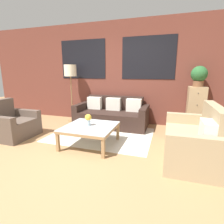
% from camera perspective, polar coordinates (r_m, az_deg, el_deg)
% --- Properties ---
extents(ground_plane, '(16.00, 16.00, 0.00)m').
position_cam_1_polar(ground_plane, '(3.21, -12.80, -13.88)').
color(ground_plane, '#9E754C').
extents(wall_back_brick, '(8.40, 0.09, 2.80)m').
position_cam_1_polar(wall_back_brick, '(5.12, 0.69, 12.57)').
color(wall_back_brick, brown).
rests_on(wall_back_brick, ground_plane).
extents(rug, '(2.28, 1.67, 0.00)m').
position_cam_1_polar(rug, '(4.14, -3.36, -7.35)').
color(rug, silver).
rests_on(rug, ground_plane).
extents(couch_dark, '(1.92, 0.88, 0.78)m').
position_cam_1_polar(couch_dark, '(4.76, -0.03, -1.06)').
color(couch_dark, black).
rests_on(couch_dark, ground_plane).
extents(settee_vintage, '(0.80, 1.47, 0.92)m').
position_cam_1_polar(settee_vintage, '(3.23, 25.07, -8.60)').
color(settee_vintage, tan).
rests_on(settee_vintage, ground_plane).
extents(armchair_corner, '(0.80, 0.86, 0.84)m').
position_cam_1_polar(armchair_corner, '(4.51, -29.70, -3.68)').
color(armchair_corner, brown).
rests_on(armchair_corner, ground_plane).
extents(coffee_table, '(0.96, 0.96, 0.40)m').
position_cam_1_polar(coffee_table, '(3.48, -7.20, -5.36)').
color(coffee_table, silver).
rests_on(coffee_table, ground_plane).
extents(floor_lamp, '(0.35, 0.35, 1.64)m').
position_cam_1_polar(floor_lamp, '(5.26, -13.42, 12.22)').
color(floor_lamp, olive).
rests_on(floor_lamp, ground_plane).
extents(drawer_cabinet, '(0.40, 0.41, 1.10)m').
position_cam_1_polar(drawer_cabinet, '(4.74, 25.57, 0.85)').
color(drawer_cabinet, tan).
rests_on(drawer_cabinet, ground_plane).
extents(potted_plant, '(0.37, 0.37, 0.48)m').
position_cam_1_polar(potted_plant, '(4.66, 26.54, 10.68)').
color(potted_plant, brown).
rests_on(potted_plant, drawer_cabinet).
extents(flower_vase, '(0.13, 0.13, 0.23)m').
position_cam_1_polar(flower_vase, '(3.46, -7.77, -2.24)').
color(flower_vase, '#ADBCC6').
rests_on(flower_vase, coffee_table).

